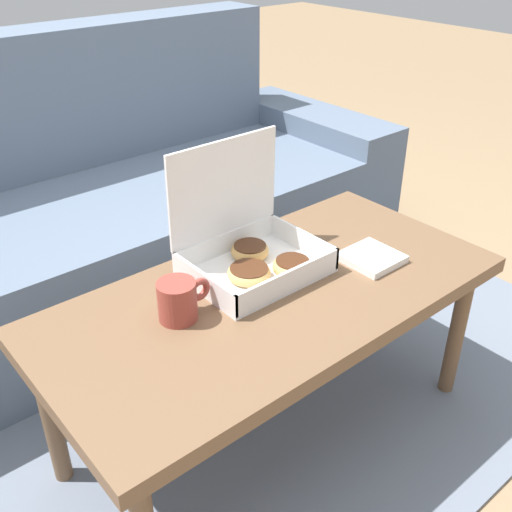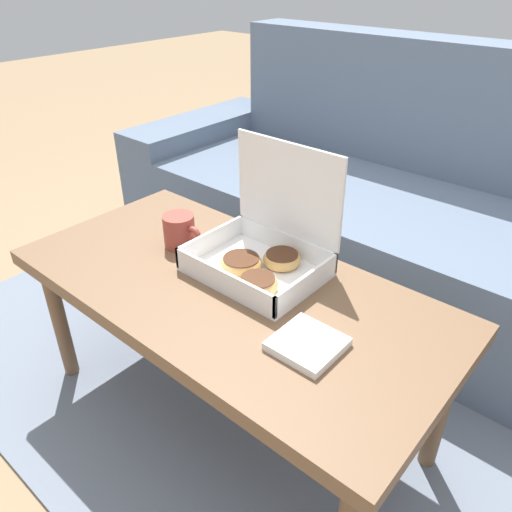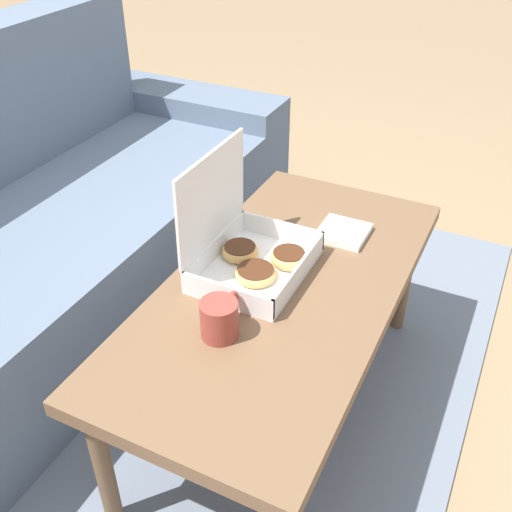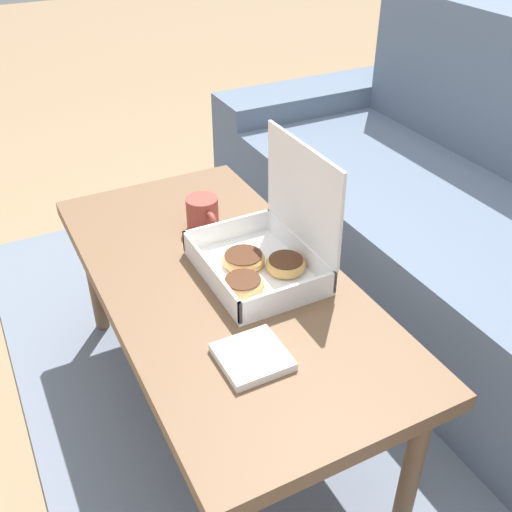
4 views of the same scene
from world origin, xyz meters
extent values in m
plane|color=#937756|center=(0.00, 0.00, 0.00)|extent=(12.00, 12.00, 0.00)
cube|color=slate|center=(0.00, 0.30, 0.01)|extent=(2.38, 1.87, 0.01)
cube|color=slate|center=(0.00, 0.66, 0.21)|extent=(1.78, 0.63, 0.42)
cube|color=slate|center=(0.00, 1.08, 0.45)|extent=(1.78, 0.20, 0.91)
cube|color=slate|center=(1.01, 0.76, 0.25)|extent=(0.24, 0.83, 0.51)
cube|color=brown|center=(0.00, -0.12, 0.45)|extent=(1.13, 0.56, 0.04)
cylinder|color=brown|center=(0.51, -0.34, 0.21)|extent=(0.04, 0.04, 0.43)
cylinder|color=brown|center=(-0.51, 0.10, 0.21)|extent=(0.04, 0.04, 0.43)
cylinder|color=brown|center=(0.51, 0.10, 0.21)|extent=(0.04, 0.04, 0.43)
cube|color=white|center=(0.02, -0.03, 0.47)|extent=(0.33, 0.25, 0.01)
cube|color=white|center=(0.02, -0.16, 0.50)|extent=(0.33, 0.01, 0.06)
cube|color=white|center=(0.02, 0.09, 0.50)|extent=(0.33, 0.01, 0.06)
cube|color=white|center=(-0.14, -0.03, 0.50)|extent=(0.01, 0.25, 0.06)
cube|color=white|center=(0.18, -0.03, 0.50)|extent=(0.01, 0.25, 0.06)
cube|color=white|center=(0.02, 0.09, 0.66)|extent=(0.33, 0.01, 0.25)
torus|color=tan|center=(0.05, 0.03, 0.49)|extent=(0.10, 0.10, 0.03)
cylinder|color=#472614|center=(0.05, 0.03, 0.50)|extent=(0.08, 0.08, 0.01)
torus|color=tan|center=(0.08, -0.10, 0.49)|extent=(0.10, 0.10, 0.04)
cylinder|color=#472614|center=(0.08, -0.10, 0.50)|extent=(0.08, 0.08, 0.02)
torus|color=tan|center=(-0.02, -0.05, 0.49)|extent=(0.11, 0.11, 0.03)
cylinder|color=#472614|center=(-0.02, -0.05, 0.50)|extent=(0.09, 0.09, 0.01)
cylinder|color=#993D33|center=(-0.23, -0.07, 0.51)|extent=(0.09, 0.09, 0.09)
torus|color=#993D33|center=(-0.18, -0.07, 0.52)|extent=(0.06, 0.02, 0.06)
cube|color=white|center=(0.29, -0.18, 0.48)|extent=(0.14, 0.14, 0.02)
camera|label=1|loc=(-0.80, -1.01, 1.26)|focal=42.00mm
camera|label=2|loc=(0.72, -0.85, 1.17)|focal=35.00mm
camera|label=3|loc=(-1.11, -0.59, 1.40)|focal=42.00mm
camera|label=4|loc=(1.08, -0.58, 1.33)|focal=42.00mm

